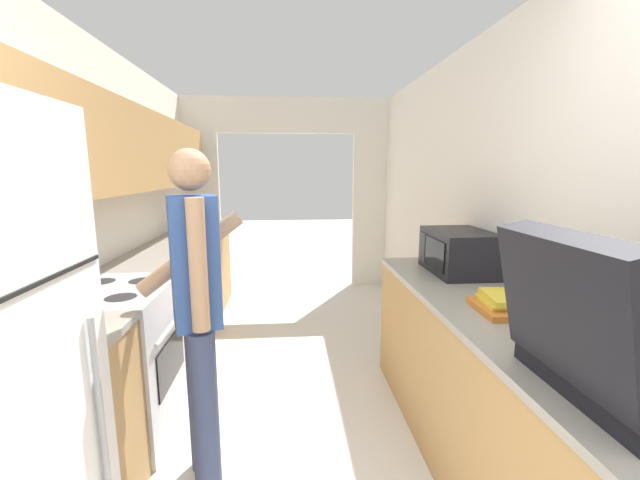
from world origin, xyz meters
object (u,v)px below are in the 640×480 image
at_px(suitcase, 614,344).
at_px(book_stack, 504,304).
at_px(range_oven, 118,361).
at_px(microwave, 459,252).
at_px(person, 199,312).

bearing_deg(suitcase, book_stack, 83.81).
xyz_separation_m(range_oven, microwave, (2.16, 0.19, 0.59)).
relative_size(person, microwave, 3.19).
relative_size(microwave, book_stack, 1.74).
xyz_separation_m(range_oven, person, (0.59, -0.42, 0.44)).
bearing_deg(microwave, book_stack, -97.48).
relative_size(range_oven, microwave, 1.99).
xyz_separation_m(person, book_stack, (1.48, -0.11, 0.04)).
height_order(person, suitcase, person).
bearing_deg(book_stack, suitcase, -96.19).
distance_m(person, book_stack, 1.48).
bearing_deg(range_oven, book_stack, -14.46).
height_order(range_oven, book_stack, range_oven).
bearing_deg(book_stack, range_oven, 165.54).
distance_m(microwave, book_stack, 0.74).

